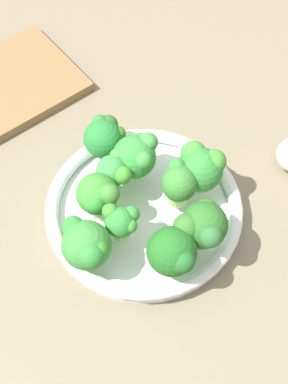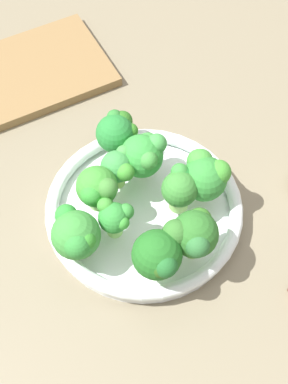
{
  "view_description": "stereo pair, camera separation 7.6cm",
  "coord_description": "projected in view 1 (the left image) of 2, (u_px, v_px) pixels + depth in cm",
  "views": [
    {
      "loc": [
        -36.21,
        -18.79,
        70.44
      ],
      "look_at": [
        1.64,
        -1.68,
        6.38
      ],
      "focal_mm": 54.67,
      "sensor_mm": 36.0,
      "label": 1
    },
    {
      "loc": [
        -32.45,
        -25.42,
        70.44
      ],
      "look_at": [
        1.64,
        -1.68,
        6.38
      ],
      "focal_mm": 54.67,
      "sensor_mm": 36.0,
      "label": 2
    }
  ],
  "objects": [
    {
      "name": "broccoli_floret_5",
      "position": [
        121.0,
        221.0,
        0.73
      ],
      "size": [
        4.42,
        4.95,
        5.64
      ],
      "color": "#8FCE67",
      "rests_on": "bowl"
    },
    {
      "name": "broccoli_floret_1",
      "position": [
        87.0,
        246.0,
        0.71
      ],
      "size": [
        6.25,
        7.35,
        6.83
      ],
      "color": "#8EC85A",
      "rests_on": "bowl"
    },
    {
      "name": "broccoli_floret_7",
      "position": [
        179.0,
        182.0,
        0.76
      ],
      "size": [
        5.19,
        4.81,
        6.46
      ],
      "color": "#92C965",
      "rests_on": "bowl"
    },
    {
      "name": "broccoli_floret_9",
      "position": [
        114.0,
        171.0,
        0.77
      ],
      "size": [
        5.05,
        5.19,
        6.01
      ],
      "color": "#95C95F",
      "rests_on": "bowl"
    },
    {
      "name": "cutting_board",
      "position": [
        0.0,
        90.0,
        0.94
      ],
      "size": [
        29.89,
        26.91,
        1.6
      ],
      "primitive_type": "cube",
      "rotation": [
        0.0,
        0.0,
        -0.48
      ],
      "color": "brown",
      "rests_on": "ground_plane"
    },
    {
      "name": "broccoli_floret_6",
      "position": [
        173.0,
        254.0,
        0.7
      ],
      "size": [
        6.2,
        6.42,
        7.58
      ],
      "color": "#93D263",
      "rests_on": "bowl"
    },
    {
      "name": "ground_plane",
      "position": [
        128.0,
        226.0,
        0.82
      ],
      "size": [
        130.0,
        130.0,
        2.5
      ],
      "primitive_type": "cube",
      "color": "#756C55"
    },
    {
      "name": "broccoli_floret_3",
      "position": [
        203.0,
        225.0,
        0.72
      ],
      "size": [
        6.7,
        6.38,
        7.69
      ],
      "color": "#9DC862",
      "rests_on": "bowl"
    },
    {
      "name": "broccoli_floret_2",
      "position": [
        104.0,
        137.0,
        0.81
      ],
      "size": [
        6.15,
        5.48,
        6.13
      ],
      "color": "#86BE5E",
      "rests_on": "bowl"
    },
    {
      "name": "broccoli_floret_0",
      "position": [
        98.0,
        196.0,
        0.75
      ],
      "size": [
        5.86,
        6.06,
        6.84
      ],
      "color": "#91C166",
      "rests_on": "bowl"
    },
    {
      "name": "broccoli_floret_4",
      "position": [
        136.0,
        155.0,
        0.79
      ],
      "size": [
        6.53,
        5.98,
        6.62
      ],
      "color": "#87BF5F",
      "rests_on": "bowl"
    },
    {
      "name": "bowl",
      "position": [
        144.0,
        210.0,
        0.8
      ],
      "size": [
        27.05,
        27.05,
        3.38
      ],
      "color": "silver",
      "rests_on": "ground_plane"
    },
    {
      "name": "broccoli_floret_8",
      "position": [
        201.0,
        167.0,
        0.77
      ],
      "size": [
        6.1,
        6.4,
        6.7
      ],
      "color": "#77B554",
      "rests_on": "bowl"
    }
  ]
}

